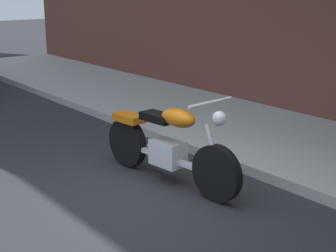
% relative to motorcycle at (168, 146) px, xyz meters
% --- Properties ---
extents(ground_plane, '(60.00, 60.00, 0.00)m').
position_rel_motorcycle_xyz_m(ground_plane, '(0.31, -0.68, -0.48)').
color(ground_plane, '#28282D').
extents(sidewalk, '(23.33, 2.86, 0.14)m').
position_rel_motorcycle_xyz_m(sidewalk, '(0.31, 2.38, -0.41)').
color(sidewalk, '#A5A5A5').
rests_on(sidewalk, ground).
extents(motorcycle, '(2.31, 0.70, 1.18)m').
position_rel_motorcycle_xyz_m(motorcycle, '(0.00, 0.00, 0.00)').
color(motorcycle, black).
rests_on(motorcycle, ground).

